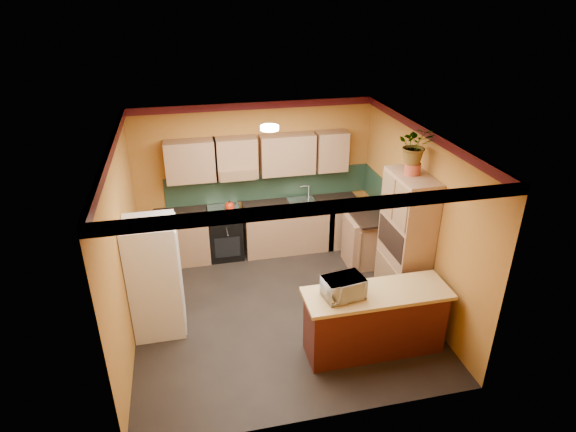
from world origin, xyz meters
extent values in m
plane|color=black|center=(0.00, 0.00, 0.00)|extent=(4.20, 4.20, 0.00)
cube|color=white|center=(0.00, 0.00, 2.70)|extent=(4.20, 4.20, 0.04)
cube|color=#BB6F32|center=(0.00, 2.10, 1.35)|extent=(4.20, 0.04, 2.70)
cube|color=#BB6F32|center=(0.00, -2.10, 1.35)|extent=(4.20, 0.04, 2.70)
cube|color=#BB6F32|center=(-2.10, 0.00, 1.35)|extent=(0.04, 4.20, 2.70)
cube|color=#BB6F32|center=(2.10, 0.00, 1.35)|extent=(0.04, 4.20, 2.70)
cube|color=#1D3626|center=(0.25, 2.09, 1.19)|extent=(3.70, 0.02, 0.53)
cube|color=#1D3626|center=(2.09, 1.40, 1.19)|extent=(0.02, 1.40, 0.53)
cube|color=tan|center=(0.10, 1.93, 1.80)|extent=(3.10, 0.34, 0.70)
cylinder|color=white|center=(0.00, 0.60, 2.66)|extent=(0.26, 0.26, 0.06)
cube|color=tan|center=(0.01, 1.80, 0.44)|extent=(3.65, 0.60, 0.88)
cube|color=black|center=(0.01, 1.80, 0.90)|extent=(3.65, 0.62, 0.04)
cube|color=black|center=(-0.62, 1.80, 0.46)|extent=(0.58, 0.58, 0.91)
cube|color=silver|center=(0.78, 1.80, 0.94)|extent=(0.48, 0.40, 0.03)
cube|color=tan|center=(1.80, 0.99, 0.44)|extent=(0.60, 0.80, 0.88)
cube|color=black|center=(1.80, 0.99, 0.90)|extent=(0.62, 0.80, 0.04)
cube|color=white|center=(-1.75, -0.04, 0.85)|extent=(0.68, 0.66, 1.70)
cube|color=tan|center=(1.85, -0.21, 1.05)|extent=(0.48, 0.90, 2.10)
cylinder|color=#A84128|center=(1.85, -0.16, 2.18)|extent=(0.22, 0.22, 0.16)
imported|color=tan|center=(1.85, -0.16, 2.52)|extent=(0.56, 0.52, 0.51)
cube|color=#511712|center=(1.04, -1.14, 0.44)|extent=(1.80, 0.55, 0.88)
cube|color=tan|center=(1.04, -1.14, 0.91)|extent=(1.90, 0.65, 0.05)
imported|color=white|center=(0.58, -1.14, 1.07)|extent=(0.55, 0.41, 0.28)
camera|label=1|loc=(-1.18, -5.86, 4.48)|focal=30.00mm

